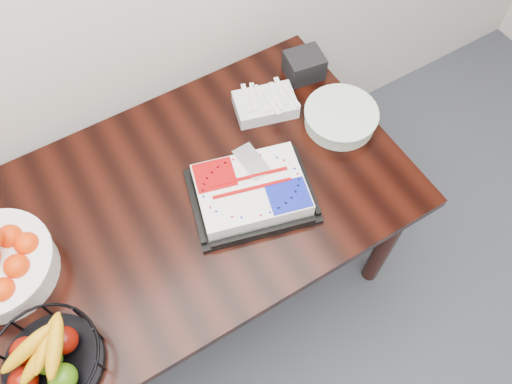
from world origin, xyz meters
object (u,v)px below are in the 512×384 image
table (147,233)px  napkin_box (304,65)px  cake_tray (251,192)px  fruit_basket (48,360)px  plate_stack (340,117)px

table → napkin_box: 0.85m
cake_tray → fruit_basket: fruit_basket is taller
cake_tray → napkin_box: napkin_box is taller
cake_tray → napkin_box: (0.45, 0.36, 0.01)m
table → napkin_box: bearing=17.9°
table → plate_stack: 0.79m
table → cake_tray: size_ratio=3.88×
table → napkin_box: size_ratio=13.31×
table → fruit_basket: size_ratio=6.13×
plate_stack → napkin_box: (0.02, 0.26, 0.02)m
fruit_basket → napkin_box: (1.19, 0.54, -0.02)m
cake_tray → fruit_basket: 0.76m
table → cake_tray: 0.39m
table → napkin_box: (0.80, 0.26, 0.13)m
plate_stack → napkin_box: bearing=85.9°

